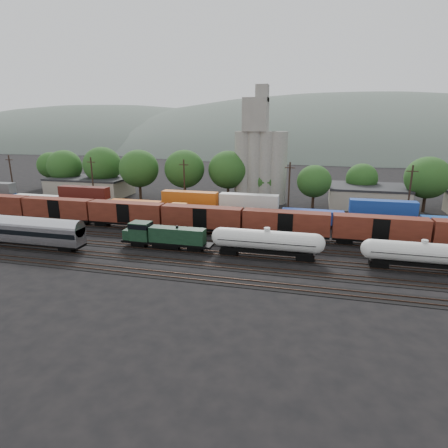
% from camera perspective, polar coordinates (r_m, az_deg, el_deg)
% --- Properties ---
extents(ground, '(600.00, 600.00, 0.00)m').
position_cam_1_polar(ground, '(64.92, -2.63, -2.86)').
color(ground, black).
extents(tracks, '(180.00, 33.20, 0.20)m').
position_cam_1_polar(tracks, '(64.91, -2.63, -2.82)').
color(tracks, black).
rests_on(tracks, ground).
extents(green_locomotive, '(15.26, 2.69, 4.04)m').
position_cam_1_polar(green_locomotive, '(61.80, -9.43, -1.74)').
color(green_locomotive, black).
rests_on(green_locomotive, ground).
extents(tank_car_a, '(17.30, 3.10, 4.53)m').
position_cam_1_polar(tank_car_a, '(57.21, 6.52, -2.63)').
color(tank_car_a, silver).
rests_on(tank_car_a, ground).
extents(tank_car_b, '(16.43, 2.94, 4.31)m').
position_cam_1_polar(tank_car_b, '(58.68, 28.06, -4.05)').
color(tank_car_b, silver).
rests_on(tank_car_b, ground).
extents(passenger_coach, '(22.27, 2.75, 5.06)m').
position_cam_1_polar(passenger_coach, '(69.90, -28.48, -0.76)').
color(passenger_coach, silver).
rests_on(passenger_coach, ground).
extents(orange_locomotive, '(16.18, 2.70, 4.04)m').
position_cam_1_polar(orange_locomotive, '(74.91, -4.07, 1.43)').
color(orange_locomotive, black).
rests_on(orange_locomotive, ground).
extents(boxcar_string, '(153.60, 2.90, 4.20)m').
position_cam_1_polar(boxcar_string, '(67.47, 2.89, 0.60)').
color(boxcar_string, black).
rests_on(boxcar_string, ground).
extents(container_wall, '(167.34, 2.60, 5.80)m').
position_cam_1_polar(container_wall, '(76.69, 6.44, 2.01)').
color(container_wall, black).
rests_on(container_wall, ground).
extents(grain_silo, '(13.40, 5.00, 29.00)m').
position_cam_1_polar(grain_silo, '(96.58, 5.47, 9.88)').
color(grain_silo, gray).
rests_on(grain_silo, ground).
extents(industrial_sheds, '(119.38, 17.26, 5.10)m').
position_cam_1_polar(industrial_sheds, '(96.59, 7.23, 4.61)').
color(industrial_sheds, '#9E937F').
rests_on(industrial_sheds, ground).
extents(tree_band, '(165.98, 21.62, 13.57)m').
position_cam_1_polar(tree_band, '(99.10, 0.65, 7.97)').
color(tree_band, black).
rests_on(tree_band, ground).
extents(utility_poles, '(122.20, 0.36, 12.00)m').
position_cam_1_polar(utility_poles, '(84.17, 1.67, 5.69)').
color(utility_poles, black).
rests_on(utility_poles, ground).
extents(distant_hills, '(860.00, 286.00, 130.00)m').
position_cam_1_polar(distant_hills, '(321.67, 15.29, 7.41)').
color(distant_hills, '#59665B').
rests_on(distant_hills, ground).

